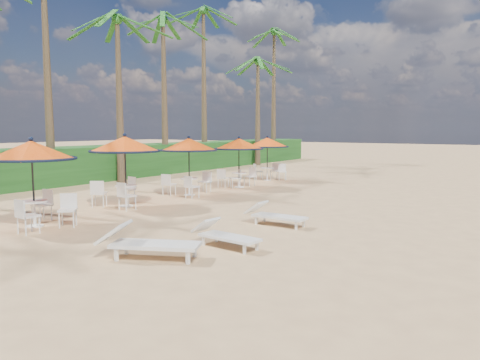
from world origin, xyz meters
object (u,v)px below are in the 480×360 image
object	(u,v)px
station_0	(34,161)
lounger_far	(274,214)
lounger_mid	(224,234)
station_3	(238,150)
station_4	(268,148)
station_1	(124,153)
station_2	(189,152)
lounger_near	(145,242)

from	to	relation	value
station_0	lounger_far	xyz separation A→B (m)	(5.44, 3.90, -1.54)
lounger_mid	station_3	bearing A→B (deg)	128.06
station_4	station_1	bearing A→B (deg)	-89.75
station_0	station_3	xyz separation A→B (m)	(-0.21, 10.49, -0.09)
station_4	lounger_far	world-z (taller)	station_4
station_2	lounger_near	bearing A→B (deg)	-55.65
station_0	station_4	bearing A→B (deg)	92.43
station_2	lounger_far	xyz separation A→B (m)	(5.90, -3.31, -1.49)
station_4	lounger_near	distance (m)	15.59
station_2	lounger_far	distance (m)	6.93
lounger_mid	lounger_far	xyz separation A→B (m)	(-0.26, 2.81, 0.01)
station_4	station_3	bearing A→B (deg)	-83.60
station_2	station_0	bearing A→B (deg)	-86.36
station_1	lounger_far	distance (m)	6.20
station_0	station_3	world-z (taller)	station_0
lounger_near	station_3	bearing A→B (deg)	89.48
station_3	lounger_mid	size ratio (longest dim) A/B	1.33
station_1	lounger_near	size ratio (longest dim) A/B	1.15
station_0	station_3	bearing A→B (deg)	91.14
lounger_mid	lounger_near	bearing A→B (deg)	-108.36
station_2	station_3	xyz separation A→B (m)	(0.25, 3.28, -0.04)
station_0	lounger_near	bearing A→B (deg)	-7.54
station_3	station_4	xyz separation A→B (m)	(-0.38, 3.38, -0.02)
station_2	lounger_far	bearing A→B (deg)	-29.31
station_3	lounger_far	distance (m)	8.81
station_2	lounger_near	size ratio (longest dim) A/B	1.09
lounger_near	station_4	bearing A→B (deg)	85.54
lounger_near	lounger_far	distance (m)	4.58
station_0	station_1	bearing A→B (deg)	98.19
station_0	station_4	distance (m)	13.88
station_4	lounger_near	world-z (taller)	station_4
station_0	lounger_near	distance (m)	5.17
station_0	station_1	size ratio (longest dim) A/B	0.97
lounger_near	lounger_far	xyz separation A→B (m)	(0.53, 4.55, -0.06)
lounger_near	lounger_mid	size ratio (longest dim) A/B	1.25
lounger_far	station_4	bearing A→B (deg)	121.41
station_3	station_2	bearing A→B (deg)	-94.35
lounger_near	lounger_far	bearing A→B (deg)	58.13
lounger_near	station_0	bearing A→B (deg)	147.24
station_3	station_1	bearing A→B (deg)	-92.85
station_2	station_4	world-z (taller)	station_2
station_4	station_0	bearing A→B (deg)	-87.57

